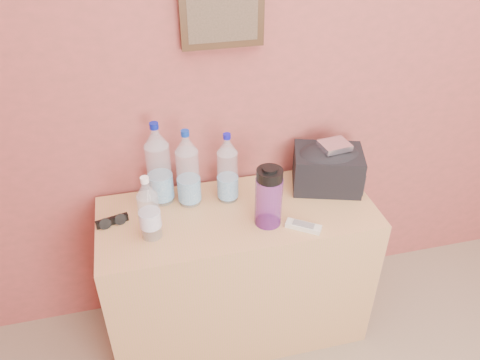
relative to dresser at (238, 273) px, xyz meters
The scene contains 11 objects.
picture_frame 1.08m from the dresser, 90.00° to the left, with size 0.30×0.03×0.25m, color #382311, non-canonical shape.
dresser is the anchor object (origin of this frame).
pet_large_a 0.53m from the dresser, 147.65° to the left, with size 0.09×0.09×0.33m.
pet_large_b 0.59m from the dresser, 151.97° to the left, with size 0.10×0.10×0.35m.
pet_large_c 0.49m from the dresser, 100.28° to the left, with size 0.08×0.08×0.30m.
pet_small 0.57m from the dresser, 169.45° to the right, with size 0.08×0.08×0.26m.
nalgene_bottle 0.49m from the dresser, 42.36° to the right, with size 0.10×0.10×0.25m.
sunglasses 0.60m from the dresser, behind, with size 0.12×0.05×0.03m, color black, non-canonical shape.
ac_remote 0.44m from the dresser, 35.67° to the right, with size 0.13×0.04×0.02m, color silver.
toiletry_bag 0.60m from the dresser, 11.86° to the left, with size 0.28×0.20×0.19m, color black, non-canonical shape.
foil_packet 0.69m from the dresser, 10.38° to the left, with size 0.11×0.10×0.02m, color white.
Camera 1 is at (-0.77, 0.34, 1.85)m, focal length 35.00 mm.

